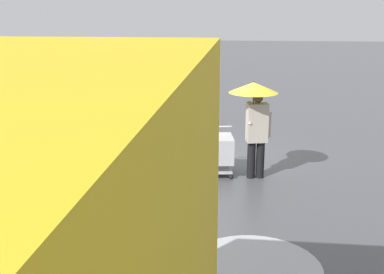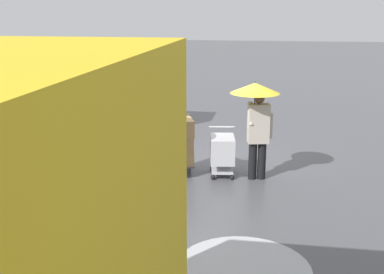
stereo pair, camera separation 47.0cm
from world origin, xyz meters
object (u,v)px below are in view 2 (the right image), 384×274
at_px(cargo_van_parked_right, 89,102).
at_px(hand_dolly_boxes, 182,142).
at_px(shopping_cart_vendor, 222,151).
at_px(pedestrian_pink_side, 146,113).
at_px(pedestrian_black_side, 256,108).

bearing_deg(cargo_van_parked_right, hand_dolly_boxes, 146.42).
bearing_deg(cargo_van_parked_right, shopping_cart_vendor, 153.61).
xyz_separation_m(pedestrian_pink_side, pedestrian_black_side, (-2.18, -0.85, 0.00)).
distance_m(cargo_van_parked_right, shopping_cart_vendor, 4.25).
bearing_deg(cargo_van_parked_right, pedestrian_pink_side, 129.16).
xyz_separation_m(hand_dolly_boxes, pedestrian_black_side, (-1.63, 0.09, 0.84)).
relative_size(cargo_van_parked_right, shopping_cart_vendor, 5.28).
xyz_separation_m(cargo_van_parked_right, pedestrian_pink_side, (-2.31, 2.84, 0.39)).
relative_size(shopping_cart_vendor, pedestrian_pink_side, 0.47).
bearing_deg(hand_dolly_boxes, cargo_van_parked_right, -33.58).
bearing_deg(pedestrian_black_side, shopping_cart_vendor, -9.36).
height_order(shopping_cart_vendor, pedestrian_black_side, pedestrian_black_side).
distance_m(cargo_van_parked_right, hand_dolly_boxes, 3.47).
height_order(shopping_cart_vendor, pedestrian_pink_side, pedestrian_pink_side).
distance_m(shopping_cart_vendor, pedestrian_pink_side, 2.02).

